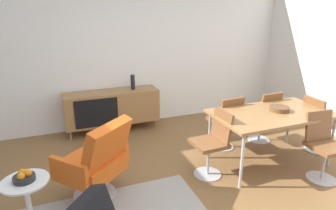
{
  "coord_description": "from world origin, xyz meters",
  "views": [
    {
      "loc": [
        -1.15,
        -2.45,
        2.04
      ],
      "look_at": [
        0.1,
        0.74,
        0.9
      ],
      "focal_mm": 30.56,
      "sensor_mm": 36.0,
      "label": 1
    }
  ],
  "objects": [
    {
      "name": "ground_plane",
      "position": [
        0.0,
        0.0,
        0.0
      ],
      "size": [
        8.32,
        8.32,
        0.0
      ],
      "primitive_type": "plane",
      "color": "brown"
    },
    {
      "name": "wall_back",
      "position": [
        0.0,
        2.6,
        1.4
      ],
      "size": [
        6.8,
        0.12,
        2.8
      ],
      "primitive_type": "cube",
      "color": "white",
      "rests_on": "ground_plane"
    },
    {
      "name": "dining_chair_near_window",
      "position": [
        0.58,
        0.4,
        0.47
      ],
      "size": [
        0.44,
        0.42,
        0.86
      ],
      "color": "brown",
      "rests_on": "ground_plane"
    },
    {
      "name": "vase_cobalt",
      "position": [
        0.05,
        2.3,
        0.85
      ],
      "size": [
        0.07,
        0.07,
        0.26
      ],
      "color": "black",
      "rests_on": "sideboard"
    },
    {
      "name": "dining_chair_far_end",
      "position": [
        2.36,
        0.4,
        0.47
      ],
      "size": [
        0.44,
        0.42,
        0.86
      ],
      "color": "brown",
      "rests_on": "ground_plane"
    },
    {
      "name": "dining_chair_front_right",
      "position": [
        1.82,
        -0.16,
        0.47
      ],
      "size": [
        0.43,
        0.45,
        0.86
      ],
      "color": "brown",
      "rests_on": "ground_plane"
    },
    {
      "name": "wooden_bowl_on_table",
      "position": [
        1.6,
        0.42,
        0.77
      ],
      "size": [
        0.26,
        0.26,
        0.06
      ],
      "primitive_type": "cylinder",
      "color": "brown",
      "rests_on": "dining_table"
    },
    {
      "name": "dining_chair_back_left",
      "position": [
        1.12,
        0.96,
        0.47
      ],
      "size": [
        0.42,
        0.44,
        0.86
      ],
      "color": "brown",
      "rests_on": "ground_plane"
    },
    {
      "name": "lounge_chair_red",
      "position": [
        -0.87,
        0.45,
        0.47
      ],
      "size": [
        0.91,
        0.91,
        0.95
      ],
      "color": "#D85919",
      "rests_on": "ground_plane"
    },
    {
      "name": "dining_table",
      "position": [
        1.47,
        0.4,
        0.7
      ],
      "size": [
        1.6,
        0.9,
        0.74
      ],
      "color": "olive",
      "rests_on": "ground_plane"
    },
    {
      "name": "side_table_round",
      "position": [
        -1.56,
        0.21,
        0.32
      ],
      "size": [
        0.44,
        0.44,
        0.52
      ],
      "color": "white",
      "rests_on": "ground_plane"
    },
    {
      "name": "sideboard",
      "position": [
        -0.34,
        2.3,
        0.44
      ],
      "size": [
        1.6,
        0.45,
        0.72
      ],
      "color": "olive",
      "rests_on": "ground_plane"
    },
    {
      "name": "dining_chair_back_right",
      "position": [
        1.82,
        0.96,
        0.47
      ],
      "size": [
        0.42,
        0.44,
        0.86
      ],
      "color": "brown",
      "rests_on": "ground_plane"
    },
    {
      "name": "fruit_bowl",
      "position": [
        -1.56,
        0.21,
        0.56
      ],
      "size": [
        0.2,
        0.2,
        0.11
      ],
      "color": "#262628",
      "rests_on": "side_table_round"
    }
  ]
}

